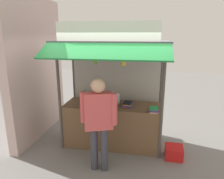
{
  "coord_description": "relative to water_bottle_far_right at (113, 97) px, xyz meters",
  "views": [
    {
      "loc": [
        0.78,
        -4.27,
        2.47
      ],
      "look_at": [
        0.0,
        0.0,
        1.31
      ],
      "focal_mm": 33.19,
      "sensor_mm": 36.0,
      "label": 1
    }
  ],
  "objects": [
    {
      "name": "water_bottle_far_right",
      "position": [
        0.0,
        0.0,
        0.0
      ],
      "size": [
        0.07,
        0.07,
        0.26
      ],
      "color": "silver",
      "rests_on": "stall_counter"
    },
    {
      "name": "neighbour_wall",
      "position": [
        -1.91,
        0.14,
        0.58
      ],
      "size": [
        0.2,
        2.4,
        3.32
      ],
      "primitive_type": "cube",
      "color": "#C9ACA7",
      "rests_on": "ground"
    },
    {
      "name": "banana_bunch_rightmost",
      "position": [
        0.31,
        -0.64,
        0.9
      ],
      "size": [
        0.12,
        0.12,
        0.32
      ],
      "color": "#332D23"
    },
    {
      "name": "plastic_crate",
      "position": [
        1.36,
        -0.49,
        -0.96
      ],
      "size": [
        0.37,
        0.37,
        0.25
      ],
      "primitive_type": "cube",
      "rotation": [
        0.0,
        0.0,
        -0.04
      ],
      "color": "red",
      "rests_on": "ground"
    },
    {
      "name": "water_bottle_left",
      "position": [
        -0.11,
        -0.15,
        0.01
      ],
      "size": [
        0.08,
        0.08,
        0.28
      ],
      "color": "silver",
      "rests_on": "stall_counter"
    },
    {
      "name": "water_bottle_back_left",
      "position": [
        -0.23,
        0.09,
        0.03
      ],
      "size": [
        0.09,
        0.09,
        0.32
      ],
      "color": "silver",
      "rests_on": "stall_counter"
    },
    {
      "name": "magazine_stack_back_right",
      "position": [
        0.35,
        -0.17,
        -0.08
      ],
      "size": [
        0.22,
        0.29,
        0.08
      ],
      "color": "red",
      "rests_on": "stall_counter"
    },
    {
      "name": "stall_structure",
      "position": [
        0.0,
        -0.03,
        0.57
      ],
      "size": [
        2.31,
        1.63,
        2.7
      ],
      "color": "#4C4742",
      "rests_on": "ground"
    },
    {
      "name": "stall_counter",
      "position": [
        0.0,
        -0.16,
        -0.6
      ],
      "size": [
        2.11,
        0.76,
        0.96
      ],
      "primitive_type": "cube",
      "color": "brown",
      "rests_on": "ground"
    },
    {
      "name": "magazine_stack_mid_right",
      "position": [
        0.04,
        -0.31,
        -0.11
      ],
      "size": [
        0.23,
        0.32,
        0.03
      ],
      "color": "purple",
      "rests_on": "stall_counter"
    },
    {
      "name": "ground_plane",
      "position": [
        0.0,
        -0.16,
        -1.08
      ],
      "size": [
        20.0,
        20.0,
        0.0
      ],
      "primitive_type": "plane",
      "color": "slate"
    },
    {
      "name": "banana_bunch_leftmost",
      "position": [
        -0.23,
        -0.64,
        0.9
      ],
      "size": [
        0.08,
        0.09,
        0.31
      ],
      "color": "#332D23"
    },
    {
      "name": "magazine_stack_rear_center",
      "position": [
        0.91,
        -0.4,
        -0.09
      ],
      "size": [
        0.21,
        0.31,
        0.06
      ],
      "color": "white",
      "rests_on": "stall_counter"
    },
    {
      "name": "water_bottle_mid_left",
      "position": [
        -0.69,
        0.04,
        -0.01
      ],
      "size": [
        0.07,
        0.07,
        0.25
      ],
      "color": "silver",
      "rests_on": "stall_counter"
    },
    {
      "name": "water_bottle_center",
      "position": [
        0.12,
        -0.04,
        -0.02
      ],
      "size": [
        0.06,
        0.06,
        0.23
      ],
      "color": "silver",
      "rests_on": "stall_counter"
    },
    {
      "name": "vendor_person",
      "position": [
        -0.06,
        -1.12,
        -0.03
      ],
      "size": [
        0.66,
        0.36,
        1.75
      ],
      "rotation": [
        0.0,
        0.0,
        0.33
      ],
      "color": "#383842",
      "rests_on": "ground"
    },
    {
      "name": "magazine_stack_front_left",
      "position": [
        -0.52,
        -0.41,
        -0.09
      ],
      "size": [
        0.23,
        0.27,
        0.06
      ],
      "color": "purple",
      "rests_on": "stall_counter"
    }
  ]
}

